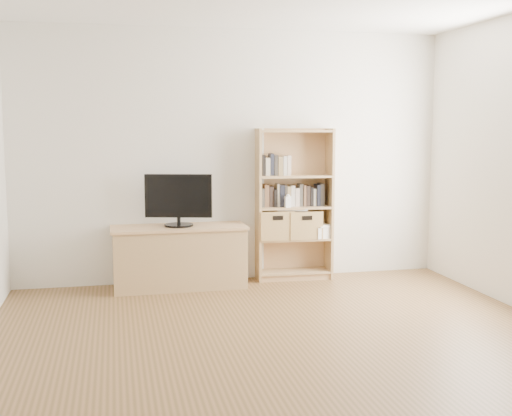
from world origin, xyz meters
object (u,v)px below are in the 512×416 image
object	(u,v)px
tv_stand	(179,258)
bookshelf	(294,204)
television	(179,200)
baby_monitor	(288,202)
laptop	(292,209)
basket_left	(274,224)
basket_right	(303,224)

from	to	relation	value
tv_stand	bookshelf	world-z (taller)	bookshelf
tv_stand	television	world-z (taller)	television
baby_monitor	laptop	bearing A→B (deg)	43.10
television	baby_monitor	world-z (taller)	television
basket_left	basket_right	size ratio (longest dim) A/B	1.03
tv_stand	bookshelf	xyz separation A→B (m)	(1.22, 0.10, 0.50)
laptop	baby_monitor	bearing A→B (deg)	-117.14
television	laptop	distance (m)	1.21
laptop	basket_left	bearing A→B (deg)	-170.35
baby_monitor	basket_left	bearing A→B (deg)	136.62
bookshelf	laptop	bearing A→B (deg)	-164.15
basket_left	tv_stand	bearing A→B (deg)	-174.02
baby_monitor	basket_right	size ratio (longest dim) A/B	0.33
tv_stand	bookshelf	bearing A→B (deg)	4.24
basket_right	tv_stand	bearing A→B (deg)	-175.84
tv_stand	basket_left	bearing A→B (deg)	5.48
tv_stand	laptop	bearing A→B (deg)	4.05
tv_stand	basket_right	world-z (taller)	basket_right
basket_left	laptop	bearing A→B (deg)	-3.27
basket_right	laptop	world-z (taller)	laptop
bookshelf	basket_right	xyz separation A→B (m)	(0.10, -0.01, -0.21)
bookshelf	baby_monitor	xyz separation A→B (m)	(-0.09, -0.08, 0.04)
bookshelf	basket_left	xyz separation A→B (m)	(-0.21, 0.00, -0.20)
bookshelf	laptop	distance (m)	0.05
television	basket_right	world-z (taller)	television
bookshelf	basket_left	world-z (taller)	bookshelf
bookshelf	television	distance (m)	1.23
baby_monitor	basket_left	distance (m)	0.29
tv_stand	basket_left	xyz separation A→B (m)	(1.01, 0.11, 0.29)
basket_right	laptop	bearing A→B (deg)	179.10
baby_monitor	tv_stand	bearing A→B (deg)	174.01
basket_left	television	bearing A→B (deg)	-174.02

